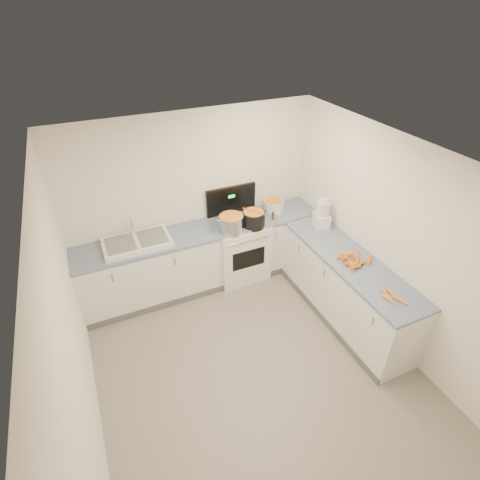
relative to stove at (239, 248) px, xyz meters
name	(u,v)px	position (x,y,z in m)	size (l,w,h in m)	color
floor	(255,367)	(-0.55, -1.69, -0.47)	(3.50, 4.00, 0.00)	gray
ceiling	(262,170)	(-0.55, -1.69, 2.03)	(3.50, 4.00, 0.00)	white
wall_back	(194,200)	(-0.55, 0.31, 0.78)	(3.50, 2.50, 0.00)	white
wall_left	(71,343)	(-2.30, -1.69, 0.78)	(4.00, 2.50, 0.00)	white
wall_right	(393,245)	(1.20, -1.69, 0.78)	(4.00, 2.50, 0.00)	white
counter_back	(204,257)	(-0.55, 0.01, 0.00)	(3.50, 0.62, 0.94)	white
counter_right	(345,288)	(0.90, -1.39, 0.00)	(0.62, 2.20, 0.94)	white
stove	(239,248)	(0.00, 0.00, 0.00)	(0.76, 0.65, 1.36)	white
sink	(137,242)	(-1.45, 0.02, 0.50)	(0.86, 0.52, 0.31)	white
steel_pot	(231,224)	(-0.19, -0.16, 0.57)	(0.33, 0.33, 0.24)	silver
black_pot	(254,219)	(0.15, -0.16, 0.56)	(0.32, 0.32, 0.23)	black
wooden_spoon	(254,211)	(0.15, -0.16, 0.68)	(0.01, 0.01, 0.36)	#AD7A47
mixing_bowl	(274,205)	(0.63, 0.12, 0.53)	(0.30, 0.30, 0.14)	white
extract_bottle	(273,216)	(0.47, -0.14, 0.51)	(0.04, 0.04, 0.09)	#593319
spice_jar	(278,217)	(0.54, -0.17, 0.50)	(0.04, 0.04, 0.08)	#E5B266
food_processor	(322,214)	(1.00, -0.57, 0.65)	(0.28, 0.31, 0.42)	white
carrot_pile	(354,261)	(0.87, -1.47, 0.50)	(0.42, 0.39, 0.10)	orange
peeled_carrots	(393,297)	(0.85, -2.14, 0.49)	(0.18, 0.36, 0.04)	orange
peelings	(121,244)	(-1.65, 0.01, 0.54)	(0.14, 0.19, 0.01)	tan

